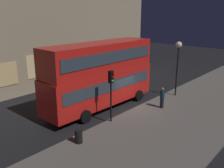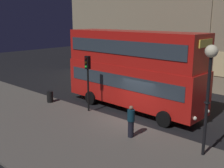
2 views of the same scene
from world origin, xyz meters
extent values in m
plane|color=black|center=(0.00, 0.00, 0.00)|extent=(80.00, 80.00, 0.00)
cube|color=#5B564F|center=(0.00, -4.25, 0.06)|extent=(44.00, 7.65, 0.12)
cube|color=#E5C67F|center=(-5.42, 9.63, 2.34)|extent=(1.79, 0.06, 2.05)
cube|color=#F9E09E|center=(-2.63, 9.63, 2.61)|extent=(1.79, 0.06, 2.27)
cube|color=#F9E09E|center=(2.07, 9.77, 2.57)|extent=(2.14, 0.06, 2.04)
cube|color=#E5C67F|center=(5.41, 9.77, 2.25)|extent=(2.14, 0.06, 2.12)
cube|color=#E5C67F|center=(8.75, 9.77, 2.29)|extent=(2.14, 0.06, 2.38)
cube|color=#E5C67F|center=(12.09, 9.77, 2.80)|extent=(2.14, 0.06, 1.82)
cube|color=red|center=(-1.52, 1.85, 1.85)|extent=(10.49, 2.79, 2.73)
cube|color=red|center=(-1.52, 1.85, 4.33)|extent=(10.28, 2.73, 2.23)
cube|color=#2D3842|center=(-1.52, 1.85, 2.19)|extent=(9.65, 2.83, 0.90)
cube|color=#2D3842|center=(-1.52, 1.85, 4.44)|extent=(9.65, 2.83, 0.90)
cube|color=#F2D84C|center=(3.63, 1.72, 4.95)|extent=(0.12, 1.51, 0.44)
sphere|color=white|center=(3.73, 2.53, 0.84)|extent=(0.24, 0.24, 0.24)
sphere|color=white|center=(3.69, 0.90, 0.84)|extent=(0.24, 0.24, 0.24)
cylinder|color=black|center=(2.05, 3.07, 0.49)|extent=(0.98, 0.27, 0.98)
cylinder|color=black|center=(1.98, 0.45, 0.49)|extent=(0.98, 0.27, 0.98)
cylinder|color=black|center=(-4.36, 3.23, 0.49)|extent=(0.98, 0.27, 0.98)
cylinder|color=black|center=(-4.42, 0.62, 0.49)|extent=(0.98, 0.27, 0.98)
cylinder|color=black|center=(-3.19, -0.75, 1.58)|extent=(0.12, 0.12, 2.91)
cube|color=black|center=(-3.19, -0.75, 3.46)|extent=(0.33, 0.26, 0.85)
sphere|color=black|center=(-3.20, -0.89, 3.73)|extent=(0.17, 0.17, 0.17)
sphere|color=black|center=(-3.20, -0.89, 3.46)|extent=(0.17, 0.17, 0.17)
sphere|color=green|center=(-3.20, -0.89, 3.19)|extent=(0.17, 0.17, 0.17)
cylinder|color=black|center=(9.69, 4.64, 1.42)|extent=(0.12, 0.12, 2.83)
cube|color=black|center=(9.69, 4.64, 3.26)|extent=(0.32, 0.26, 0.85)
sphere|color=red|center=(9.69, 4.79, 3.53)|extent=(0.17, 0.17, 0.17)
sphere|color=black|center=(9.69, 4.79, 3.26)|extent=(0.17, 0.17, 0.17)
sphere|color=black|center=(9.69, 4.79, 2.99)|extent=(0.17, 0.17, 0.17)
cylinder|color=black|center=(5.26, -1.48, 2.39)|extent=(0.14, 0.14, 4.55)
torus|color=black|center=(5.26, -1.48, 2.64)|extent=(0.28, 0.28, 0.06)
sphere|color=#F9EFC6|center=(5.26, -1.48, 4.91)|extent=(0.55, 0.55, 0.55)
cylinder|color=black|center=(1.57, -2.16, 0.57)|extent=(0.31, 0.31, 0.90)
cylinder|color=#0F2D3D|center=(1.57, -2.16, 1.33)|extent=(0.39, 0.39, 0.62)
sphere|color=#8C664C|center=(1.57, -2.16, 1.75)|extent=(0.22, 0.22, 0.22)
cylinder|color=black|center=(-6.81, -1.31, 0.54)|extent=(0.47, 0.47, 0.84)
camera|label=1|loc=(-15.83, -11.84, 7.84)|focal=40.37mm
camera|label=2|loc=(9.84, -12.87, 6.26)|focal=43.84mm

